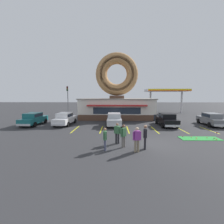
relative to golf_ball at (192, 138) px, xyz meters
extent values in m
plane|color=#2D2D30|center=(-3.95, -1.58, -0.05)|extent=(160.00, 160.00, 0.00)
cube|color=brown|center=(-6.66, 12.42, 0.40)|extent=(12.00, 6.00, 0.90)
cube|color=silver|center=(-6.66, 12.42, 2.00)|extent=(12.00, 6.00, 2.30)
cube|color=gray|center=(-6.66, 12.42, 3.23)|extent=(12.30, 6.30, 0.16)
cube|color=#B21E1E|center=(-6.66, 9.12, 2.30)|extent=(9.00, 0.60, 0.20)
cube|color=#232D3D|center=(-6.66, 9.40, 1.50)|extent=(7.20, 0.03, 1.00)
cube|color=brown|center=(-6.66, 12.42, 3.56)|extent=(2.40, 1.80, 0.50)
torus|color=#B27F4C|center=(-6.66, 12.42, 7.36)|extent=(7.10, 1.90, 7.10)
torus|color=#9E6B42|center=(-6.66, 11.99, 7.36)|extent=(6.25, 1.05, 6.24)
cube|color=green|center=(0.64, -0.01, -0.04)|extent=(3.45, 1.26, 0.03)
torus|color=#D17F47|center=(0.22, -0.25, 0.00)|extent=(0.13, 0.13, 0.04)
torus|color=#D17F47|center=(1.35, 0.14, 0.00)|extent=(0.13, 0.13, 0.04)
torus|color=brown|center=(1.89, -0.03, 0.00)|extent=(0.13, 0.13, 0.04)
torus|color=#D17F47|center=(0.09, 0.38, 0.00)|extent=(0.13, 0.13, 0.04)
torus|color=#E5C666|center=(0.46, 0.15, 0.00)|extent=(0.13, 0.13, 0.04)
torus|color=#A5724C|center=(1.94, -0.28, 0.00)|extent=(0.13, 0.13, 0.04)
torus|color=brown|center=(-0.63, 0.50, 0.00)|extent=(0.13, 0.13, 0.04)
torus|color=#E5C666|center=(1.76, -0.49, 0.00)|extent=(0.13, 0.13, 0.04)
sphere|color=white|center=(0.00, 0.00, 0.00)|extent=(0.04, 0.04, 0.04)
cylinder|color=silver|center=(2.11, 0.11, 0.25)|extent=(0.01, 0.01, 0.55)
cube|color=red|center=(2.17, 0.11, 0.48)|extent=(0.12, 0.01, 0.08)
cube|color=slate|center=(5.45, 6.19, 0.61)|extent=(2.03, 4.50, 0.68)
cube|color=slate|center=(5.44, 6.04, 1.25)|extent=(1.69, 2.19, 0.60)
cube|color=#232D3D|center=(5.44, 6.04, 1.27)|extent=(1.71, 2.11, 0.36)
cube|color=silver|center=(5.59, 8.42, 0.37)|extent=(1.67, 0.20, 0.24)
cube|color=silver|center=(5.31, 3.97, 0.37)|extent=(1.67, 0.20, 0.24)
cylinder|color=black|center=(4.66, 7.61, 0.27)|extent=(0.26, 0.65, 0.64)
cylinder|color=black|center=(6.42, 7.50, 0.27)|extent=(0.26, 0.65, 0.64)
cylinder|color=black|center=(4.49, 4.88, 0.27)|extent=(0.26, 0.65, 0.64)
cube|color=silver|center=(-13.49, 6.14, 0.61)|extent=(1.96, 4.48, 0.68)
cube|color=silver|center=(-13.50, 5.99, 1.25)|extent=(1.66, 2.17, 0.60)
cube|color=#232D3D|center=(-13.50, 5.99, 1.27)|extent=(1.68, 2.09, 0.36)
cube|color=silver|center=(-13.39, 8.37, 0.37)|extent=(1.67, 0.18, 0.24)
cube|color=silver|center=(-13.59, 3.91, 0.37)|extent=(1.67, 0.18, 0.24)
cylinder|color=black|center=(-14.30, 7.54, 0.27)|extent=(0.25, 0.65, 0.64)
cylinder|color=black|center=(-12.55, 7.46, 0.27)|extent=(0.25, 0.65, 0.64)
cylinder|color=black|center=(-14.43, 4.82, 0.27)|extent=(0.25, 0.65, 0.64)
cylinder|color=black|center=(-12.67, 4.73, 0.27)|extent=(0.25, 0.65, 0.64)
cube|color=#B2B5BA|center=(-7.04, 5.89, 0.61)|extent=(1.84, 4.43, 0.68)
cube|color=#B2B5BA|center=(-7.03, 5.74, 1.25)|extent=(1.60, 2.13, 0.60)
cube|color=#232D3D|center=(-7.03, 5.74, 1.27)|extent=(1.62, 2.05, 0.36)
cube|color=silver|center=(-7.08, 8.12, 0.37)|extent=(1.67, 0.13, 0.24)
cube|color=silver|center=(-6.99, 3.66, 0.37)|extent=(1.67, 0.13, 0.24)
cylinder|color=black|center=(-7.94, 7.24, 0.27)|extent=(0.23, 0.64, 0.64)
cylinder|color=black|center=(-6.18, 7.27, 0.27)|extent=(0.23, 0.64, 0.64)
cylinder|color=black|center=(-7.89, 4.51, 0.27)|extent=(0.23, 0.64, 0.64)
cylinder|color=black|center=(-6.13, 4.55, 0.27)|extent=(0.23, 0.64, 0.64)
cube|color=black|center=(-0.39, 5.79, 0.61)|extent=(1.85, 4.44, 0.68)
cube|color=black|center=(-0.39, 5.64, 1.25)|extent=(1.60, 2.13, 0.60)
cube|color=#232D3D|center=(-0.39, 5.64, 1.27)|extent=(1.63, 2.05, 0.36)
cube|color=silver|center=(-0.34, 8.02, 0.37)|extent=(1.67, 0.13, 0.24)
cube|color=silver|center=(-0.43, 3.56, 0.37)|extent=(1.67, 0.13, 0.24)
cylinder|color=black|center=(-1.24, 7.17, 0.27)|extent=(0.23, 0.64, 0.64)
cylinder|color=black|center=(0.52, 7.14, 0.27)|extent=(0.23, 0.64, 0.64)
cylinder|color=black|center=(-1.29, 4.44, 0.27)|extent=(0.23, 0.64, 0.64)
cylinder|color=black|center=(0.47, 4.41, 0.27)|extent=(0.23, 0.64, 0.64)
cube|color=#196066|center=(-17.56, 5.95, 0.61)|extent=(1.82, 4.42, 0.68)
cube|color=#196066|center=(-17.57, 5.80, 1.25)|extent=(1.59, 2.12, 0.60)
cube|color=#232D3D|center=(-17.57, 5.80, 1.27)|extent=(1.61, 2.04, 0.36)
cube|color=silver|center=(-17.53, 8.18, 0.37)|extent=(1.67, 0.12, 0.24)
cube|color=silver|center=(-17.60, 3.72, 0.37)|extent=(1.67, 0.12, 0.24)
cylinder|color=black|center=(-18.43, 7.33, 0.27)|extent=(0.23, 0.64, 0.64)
cylinder|color=black|center=(-16.67, 7.30, 0.27)|extent=(0.23, 0.64, 0.64)
cylinder|color=black|center=(-18.46, 4.60, 0.27)|extent=(0.23, 0.64, 0.64)
cylinder|color=black|center=(-16.70, 4.57, 0.27)|extent=(0.23, 0.64, 0.64)
cylinder|color=slate|center=(-6.21, -2.36, 0.37)|extent=(0.15, 0.15, 0.84)
cylinder|color=slate|center=(-6.35, -2.51, 0.37)|extent=(0.15, 0.15, 0.84)
cube|color=#386B42|center=(-6.28, -2.44, 1.09)|extent=(0.44, 0.44, 0.61)
cylinder|color=#386B42|center=(-6.10, -2.26, 1.06)|extent=(0.10, 0.10, 0.56)
cylinder|color=#386B42|center=(-6.45, -2.62, 1.06)|extent=(0.10, 0.10, 0.56)
sphere|color=brown|center=(-6.28, -2.44, 1.54)|extent=(0.22, 0.22, 0.22)
cylinder|color=#232328|center=(-4.73, -2.68, 0.38)|extent=(0.15, 0.15, 0.86)
cylinder|color=#232328|center=(-4.78, -2.87, 0.38)|extent=(0.15, 0.15, 0.86)
cube|color=black|center=(-4.76, -2.77, 1.12)|extent=(0.33, 0.43, 0.63)
cylinder|color=black|center=(-4.70, -2.53, 1.09)|extent=(0.10, 0.10, 0.58)
cylinder|color=black|center=(-4.82, -3.02, 1.09)|extent=(0.10, 0.10, 0.58)
sphere|color=#9E7051|center=(-4.76, -2.77, 1.58)|extent=(0.23, 0.23, 0.23)
cylinder|color=#7F7056|center=(-5.52, -3.38, 0.37)|extent=(0.15, 0.15, 0.84)
cylinder|color=#7F7056|center=(-5.33, -3.33, 0.37)|extent=(0.15, 0.15, 0.84)
cube|color=#8C3393|center=(-5.43, -3.35, 1.10)|extent=(0.43, 0.33, 0.62)
cylinder|color=#8C3393|center=(-5.67, -3.41, 1.07)|extent=(0.10, 0.10, 0.57)
cylinder|color=#8C3393|center=(-5.18, -3.29, 1.07)|extent=(0.10, 0.10, 0.57)
sphere|color=beige|center=(-5.43, -3.35, 1.55)|extent=(0.23, 0.23, 0.23)
cylinder|color=#474C66|center=(-7.61, -2.95, 0.34)|extent=(0.15, 0.15, 0.78)
cylinder|color=#474C66|center=(-7.58, -3.15, 0.34)|extent=(0.15, 0.15, 0.78)
cube|color=#386B42|center=(-7.60, -3.05, 1.02)|extent=(0.28, 0.40, 0.57)
cylinder|color=#386B42|center=(-7.62, -2.80, 0.99)|extent=(0.10, 0.10, 0.53)
cylinder|color=#386B42|center=(-7.57, -3.30, 0.99)|extent=(0.10, 0.10, 0.53)
sphere|color=#9E7051|center=(-7.60, -3.05, 1.44)|extent=(0.21, 0.21, 0.21)
cylinder|color=#232328|center=(-6.63, -1.61, 0.36)|extent=(0.15, 0.15, 0.81)
cylinder|color=#232328|center=(-6.81, -1.51, 0.36)|extent=(0.15, 0.15, 0.81)
cube|color=#386B42|center=(-6.72, -1.56, 1.06)|extent=(0.45, 0.39, 0.59)
cylinder|color=#386B42|center=(-6.50, -1.68, 1.03)|extent=(0.10, 0.10, 0.55)
cylinder|color=#386B42|center=(-6.94, -1.44, 1.03)|extent=(0.10, 0.10, 0.55)
sphere|color=#9E7051|center=(-6.72, -1.56, 1.49)|extent=(0.22, 0.22, 0.22)
cylinder|color=#232833|center=(-0.83, 9.57, 0.42)|extent=(0.56, 0.56, 0.95)
torus|color=black|center=(-0.83, 9.57, 0.90)|extent=(0.57, 0.57, 0.05)
cylinder|color=#595B60|center=(-16.60, 17.28, 2.85)|extent=(0.16, 0.16, 5.80)
cube|color=black|center=(-16.60, 17.10, 5.20)|extent=(0.28, 0.24, 0.90)
sphere|color=red|center=(-16.60, 16.98, 5.50)|extent=(0.18, 0.18, 0.18)
sphere|color=orange|center=(-16.60, 16.98, 5.20)|extent=(0.18, 0.18, 0.18)
sphere|color=green|center=(-16.60, 16.98, 4.90)|extent=(0.18, 0.18, 0.18)
cylinder|color=silver|center=(0.99, 20.85, 2.35)|extent=(0.40, 0.40, 4.80)
cylinder|color=silver|center=(7.99, 20.85, 2.35)|extent=(0.40, 0.40, 4.80)
cube|color=silver|center=(4.49, 20.85, 5.00)|extent=(9.00, 4.40, 0.50)
cube|color=yellow|center=(4.49, 18.63, 5.00)|extent=(9.00, 0.04, 0.44)
cube|color=red|center=(4.49, 18.60, 4.83)|extent=(9.00, 0.04, 0.12)
cube|color=yellow|center=(-11.46, 3.42, -0.05)|extent=(0.12, 3.60, 0.01)
cube|color=yellow|center=(-8.46, 3.42, -0.05)|extent=(0.12, 3.60, 0.01)
cube|color=yellow|center=(-5.46, 3.42, -0.05)|extent=(0.12, 3.60, 0.01)
cube|color=yellow|center=(-2.46, 3.42, -0.05)|extent=(0.12, 3.60, 0.01)
cube|color=yellow|center=(0.54, 3.42, -0.05)|extent=(0.12, 3.60, 0.01)
cube|color=yellow|center=(3.54, 3.42, -0.05)|extent=(0.12, 3.60, 0.01)
camera|label=1|loc=(-6.87, -13.16, 3.72)|focal=24.00mm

